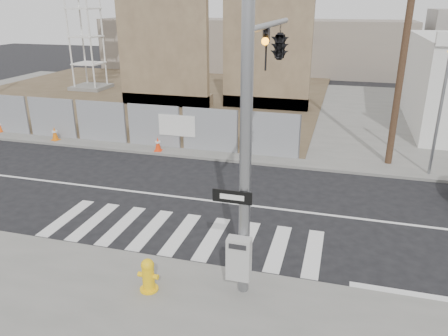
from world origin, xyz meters
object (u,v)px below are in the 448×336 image
(signal_pole, at_px, (270,78))
(traffic_cone_c, at_px, (111,133))
(traffic_cone_b, at_px, (55,134))
(traffic_cone_a, at_px, (0,126))
(traffic_cone_d, at_px, (158,144))
(fire_hydrant, at_px, (148,275))

(signal_pole, distance_m, traffic_cone_c, 12.65)
(traffic_cone_b, distance_m, traffic_cone_c, 2.78)
(traffic_cone_a, distance_m, traffic_cone_d, 9.43)
(fire_hydrant, distance_m, traffic_cone_a, 17.02)
(fire_hydrant, relative_size, traffic_cone_b, 1.23)
(signal_pole, height_order, traffic_cone_d, signal_pole)
(signal_pole, relative_size, traffic_cone_b, 10.12)
(fire_hydrant, relative_size, traffic_cone_c, 1.32)
(signal_pole, bearing_deg, traffic_cone_d, 134.35)
(traffic_cone_d, bearing_deg, fire_hydrant, -67.51)
(traffic_cone_a, height_order, traffic_cone_b, traffic_cone_b)
(traffic_cone_a, relative_size, traffic_cone_c, 0.99)
(signal_pole, bearing_deg, fire_hydrant, -122.74)
(signal_pole, xyz_separation_m, traffic_cone_b, (-11.88, 6.53, -4.32))
(fire_hydrant, relative_size, traffic_cone_d, 1.28)
(signal_pole, relative_size, traffic_cone_c, 10.87)
(fire_hydrant, xyz_separation_m, traffic_cone_b, (-9.70, 9.92, -0.08))
(traffic_cone_b, relative_size, traffic_cone_c, 1.07)
(traffic_cone_c, height_order, traffic_cone_d, traffic_cone_d)
(traffic_cone_a, xyz_separation_m, traffic_cone_b, (3.75, -0.51, 0.03))
(signal_pole, bearing_deg, traffic_cone_a, 155.76)
(traffic_cone_b, bearing_deg, traffic_cone_c, 19.34)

